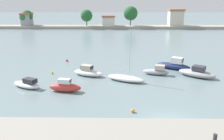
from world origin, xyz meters
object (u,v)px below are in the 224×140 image
Objects in this scene: moored_boat_5 at (174,65)px; moored_boat_1 at (65,87)px; moored_boat_2 at (88,72)px; mooring_buoy_1 at (52,73)px; mooring_bollard at (215,139)px; moored_boat_3 at (126,78)px; moored_boat_0 at (27,84)px; moored_boat_4 at (157,71)px; mooring_buoy_0 at (133,111)px; moored_boat_6 at (197,73)px; mooring_buoy_2 at (67,60)px.

moored_boat_1 is at bearing -117.12° from moored_boat_5.
moored_boat_2 reaches higher than mooring_buoy_1.
mooring_bollard is 0.09× the size of moored_boat_3.
mooring_bollard is 23.45m from moored_boat_0.
mooring_bollard is at bearing -75.50° from moored_boat_4.
moored_boat_2 is 0.72× the size of moored_boat_3.
moored_boat_3 is at bearing 92.01° from mooring_buoy_0.
moored_boat_0 is at bearing 152.07° from mooring_buoy_0.
moored_boat_6 is at bearing 49.49° from mooring_buoy_0.
mooring_bollard reaches higher than moored_boat_6.
moored_boat_3 is 1.23× the size of moored_boat_6.
moored_boat_4 is 16.70m from mooring_buoy_2.
moored_boat_4 is (0.09, 21.66, -2.20)m from mooring_bollard.
mooring_bollard is at bearing -64.89° from mooring_buoy_0.
moored_boat_1 is (5.08, -1.27, 0.14)m from moored_boat_0.
moored_boat_4 is at bearing 36.88° from moored_boat_1.
moored_boat_1 is 11.81× the size of mooring_buoy_1.
mooring_bollard is 25.05m from moored_boat_5.
mooring_buoy_1 is (-15.47, 21.80, -2.58)m from mooring_bollard.
moored_boat_2 is 0.89× the size of moored_boat_5.
moored_boat_3 is at bearing 35.06° from moored_boat_1.
moored_boat_0 is at bearing -122.40° from moored_boat_2.
moored_boat_4 is 9.63× the size of mooring_buoy_2.
moored_boat_4 is (4.66, 3.02, 0.12)m from moored_boat_3.
moored_boat_2 is at bearing 78.71° from moored_boat_1.
moored_boat_3 reaches higher than mooring_buoy_1.
mooring_buoy_1 is at bearing 131.34° from mooring_buoy_0.
moored_boat_3 reaches higher than mooring_buoy_0.
moored_boat_3 is (5.42, -2.30, -0.14)m from moored_boat_2.
moored_boat_0 is at bearing -100.02° from mooring_buoy_2.
moored_boat_1 is at bearing -135.07° from moored_boat_4.
moored_boat_0 is at bearing -105.59° from mooring_buoy_1.
mooring_buoy_0 is at bearing -94.16° from moored_boat_4.
mooring_bollard is at bearing -43.79° from moored_boat_1.
moored_boat_2 is at bearing -8.93° from mooring_buoy_1.
moored_boat_5 reaches higher than mooring_buoy_2.
moored_boat_1 is 0.74× the size of moored_boat_6.
moored_boat_0 is 13.67m from mooring_buoy_2.
moored_boat_2 is 0.89× the size of moored_boat_6.
moored_boat_2 is at bearing -144.90° from moored_boat_6.
moored_boat_4 reaches higher than mooring_buoy_0.
moored_boat_1 reaches higher than mooring_buoy_1.
mooring_buoy_2 is at bearing 117.38° from mooring_buoy_0.
moored_boat_0 is 10.67× the size of mooring_buoy_2.
moored_boat_3 is at bearing -132.71° from moored_boat_6.
mooring_buoy_2 is (-20.47, 8.64, -0.39)m from moored_boat_6.
moored_boat_3 reaches higher than mooring_buoy_2.
moored_boat_1 is 9.85× the size of mooring_buoy_2.
moored_boat_0 is 12.79× the size of mooring_buoy_1.
moored_boat_0 is 14.59m from mooring_buoy_0.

